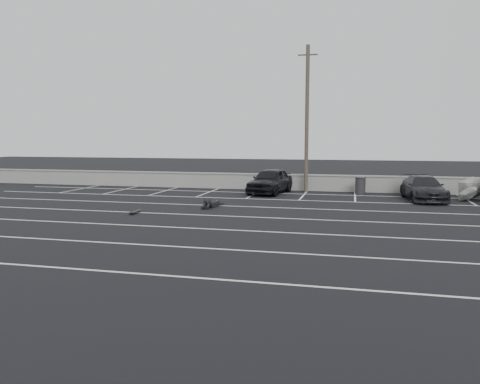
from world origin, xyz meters
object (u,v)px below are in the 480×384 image
(utility_pole, at_px, (307,119))
(skateboard, at_px, (135,212))
(car_left, at_px, (270,181))
(car_right, at_px, (423,188))
(person, at_px, (213,202))
(trash_bin, at_px, (360,186))

(utility_pole, bearing_deg, skateboard, -122.40)
(skateboard, bearing_deg, utility_pole, 56.62)
(car_left, relative_size, utility_pole, 0.50)
(car_right, xyz_separation_m, person, (-10.55, -4.99, -0.43))
(utility_pole, height_order, person, utility_pole)
(car_left, xyz_separation_m, utility_pole, (2.08, 1.24, 3.83))
(utility_pole, distance_m, skateboard, 13.23)
(utility_pole, relative_size, skateboard, 10.83)
(car_left, relative_size, person, 1.89)
(car_right, height_order, person, car_right)
(car_left, bearing_deg, person, -96.72)
(car_right, relative_size, utility_pole, 0.50)
(trash_bin, bearing_deg, car_left, -171.13)
(car_left, height_order, person, car_left)
(trash_bin, xyz_separation_m, person, (-7.22, -7.09, -0.29))
(car_right, distance_m, trash_bin, 3.95)
(utility_pole, xyz_separation_m, person, (-3.87, -7.49, -4.38))
(trash_bin, height_order, skateboard, trash_bin)
(car_left, relative_size, skateboard, 5.46)
(trash_bin, bearing_deg, utility_pole, 173.29)
(car_right, bearing_deg, car_left, 166.14)
(car_left, xyz_separation_m, person, (-1.79, -6.25, -0.55))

